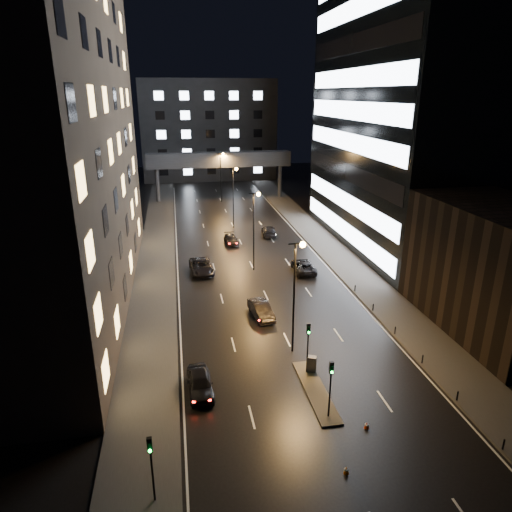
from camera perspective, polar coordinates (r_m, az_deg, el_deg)
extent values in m
plane|color=black|center=(70.11, -1.96, 1.78)|extent=(160.00, 160.00, 0.00)
cube|color=#383533|center=(64.80, -12.32, -0.12)|extent=(5.00, 110.00, 0.15)
cube|color=#383533|center=(68.31, 9.09, 1.12)|extent=(5.00, 110.00, 0.15)
cube|color=#2D2319|center=(51.79, -25.91, 16.12)|extent=(15.00, 48.00, 40.00)
cube|color=black|center=(48.29, 28.10, -1.50)|extent=(10.00, 18.00, 12.00)
cube|color=black|center=(70.94, 20.03, 19.36)|extent=(20.00, 36.00, 45.00)
cube|color=#333335|center=(124.75, -6.00, 15.42)|extent=(34.00, 14.00, 25.00)
cube|color=#333335|center=(97.40, -4.61, 11.93)|extent=(30.00, 3.00, 3.00)
cylinder|color=#333335|center=(97.81, -12.21, 8.62)|extent=(0.80, 0.80, 7.00)
cylinder|color=#333335|center=(100.27, 2.98, 9.29)|extent=(0.80, 0.80, 7.00)
cube|color=#383533|center=(36.62, 7.47, -16.38)|extent=(1.60, 8.00, 0.15)
cylinder|color=black|center=(37.58, 6.45, -11.94)|extent=(0.12, 0.12, 3.50)
cube|color=black|center=(36.48, 6.58, -9.00)|extent=(0.28, 0.22, 0.90)
sphere|color=#0CFF33|center=(36.50, 6.62, -9.48)|extent=(0.18, 0.18, 0.18)
cylinder|color=black|center=(33.26, 9.20, -16.77)|extent=(0.12, 0.12, 3.50)
cube|color=black|center=(32.01, 9.42, -13.60)|extent=(0.28, 0.22, 0.90)
sphere|color=#0CFF33|center=(32.06, 9.48, -14.15)|extent=(0.18, 0.18, 0.18)
cylinder|color=black|center=(28.26, -12.78, -25.34)|extent=(0.12, 0.12, 3.50)
cube|color=black|center=(26.76, -13.15, -21.99)|extent=(0.28, 0.22, 0.90)
sphere|color=#0CFF33|center=(26.84, -13.12, -22.64)|extent=(0.18, 0.18, 0.18)
cylinder|color=black|center=(35.05, 28.52, -20.08)|extent=(0.12, 0.12, 0.90)
cylinder|color=black|center=(38.14, 23.85, -15.79)|extent=(0.12, 0.12, 0.90)
cylinder|color=black|center=(41.59, 20.08, -12.11)|extent=(0.12, 0.12, 0.90)
cylinder|color=black|center=(45.34, 16.99, -8.96)|extent=(0.12, 0.12, 0.90)
cylinder|color=black|center=(49.31, 14.42, -6.30)|extent=(0.12, 0.12, 0.90)
cylinder|color=black|center=(53.45, 12.27, -4.02)|extent=(0.12, 0.12, 0.90)
cylinder|color=black|center=(39.00, 4.76, -5.47)|extent=(0.18, 0.18, 10.00)
cylinder|color=black|center=(37.16, 4.97, 1.53)|extent=(1.20, 0.12, 0.12)
sphere|color=#FF9E38|center=(37.34, 5.86, 1.43)|extent=(0.50, 0.50, 0.50)
cylinder|color=black|center=(57.30, -0.29, 2.92)|extent=(0.18, 0.18, 10.00)
cylinder|color=black|center=(56.07, -0.30, 7.81)|extent=(1.20, 0.12, 0.12)
sphere|color=#FF9E38|center=(56.19, 0.31, 7.74)|extent=(0.50, 0.50, 0.50)
cylinder|color=black|center=(76.46, -2.87, 7.17)|extent=(0.18, 0.18, 10.00)
cylinder|color=black|center=(75.54, -2.94, 10.87)|extent=(1.20, 0.12, 0.12)
sphere|color=#FF9E38|center=(75.63, -2.48, 10.82)|extent=(0.50, 0.50, 0.50)
cylinder|color=black|center=(95.96, -4.43, 9.70)|extent=(0.18, 0.18, 10.00)
cylinder|color=black|center=(95.23, -4.51, 12.67)|extent=(1.20, 0.12, 0.12)
sphere|color=#FF9E38|center=(95.30, -4.14, 12.62)|extent=(0.50, 0.50, 0.50)
imported|color=black|center=(36.17, -7.02, -15.48)|extent=(2.08, 4.69, 1.57)
imported|color=black|center=(46.63, 0.65, -6.75)|extent=(2.26, 4.88, 1.55)
imported|color=black|center=(58.23, -6.83, -1.31)|extent=(3.13, 6.04, 1.63)
imported|color=black|center=(69.06, -3.11, 2.05)|extent=(2.03, 4.57, 1.30)
imported|color=black|center=(58.43, 5.94, -1.26)|extent=(2.75, 5.55, 1.51)
imported|color=black|center=(73.12, 1.62, 3.16)|extent=(2.64, 5.32, 1.49)
cube|color=#454547|center=(38.26, 6.97, -13.24)|extent=(0.86, 0.75, 1.35)
cone|color=#F1380C|center=(33.92, 13.67, -19.86)|extent=(0.37, 0.37, 0.47)
cone|color=orange|center=(30.64, 11.22, -24.77)|extent=(0.35, 0.35, 0.49)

